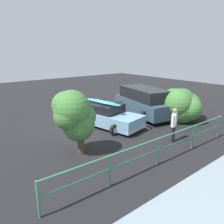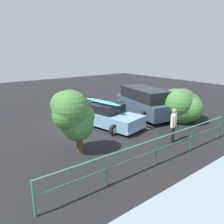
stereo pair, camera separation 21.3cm
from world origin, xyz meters
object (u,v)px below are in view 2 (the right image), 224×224
at_px(suv_car, 144,102).
at_px(bush_near_right, 181,105).
at_px(bush_near_left, 72,115).
at_px(sedan_car, 105,115).
at_px(person_bystander, 174,122).

bearing_deg(suv_car, bush_near_right, 116.85).
bearing_deg(suv_car, bush_near_left, 18.16).
xyz_separation_m(sedan_car, bush_near_left, (3.21, 2.16, 1.11)).
bearing_deg(sedan_car, bush_near_left, 33.89).
height_order(sedan_car, bush_near_right, bush_near_right).
relative_size(sedan_car, bush_near_left, 1.70).
distance_m(suv_car, bush_near_left, 6.76).
bearing_deg(bush_near_right, bush_near_left, -0.13).
relative_size(person_bystander, bush_near_left, 0.60).
height_order(bush_near_left, bush_near_right, bush_near_left).
height_order(sedan_car, person_bystander, person_bystander).
bearing_deg(sedan_car, suv_car, 178.84).
distance_m(sedan_car, bush_near_left, 4.02).
bearing_deg(bush_near_right, suv_car, -63.15).
xyz_separation_m(bush_near_left, bush_near_right, (-7.45, 0.02, -0.74)).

